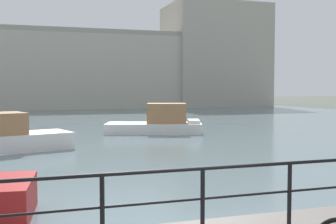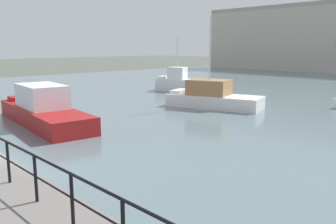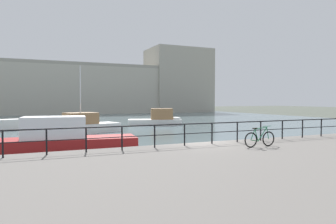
{
  "view_description": "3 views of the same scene",
  "coord_description": "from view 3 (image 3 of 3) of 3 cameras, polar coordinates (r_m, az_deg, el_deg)",
  "views": [
    {
      "loc": [
        -2.42,
        -6.87,
        3.26
      ],
      "look_at": [
        2.16,
        7.24,
        2.4
      ],
      "focal_mm": 46.17,
      "sensor_mm": 36.0,
      "label": 1
    },
    {
      "loc": [
        12.08,
        -3.8,
        4.3
      ],
      "look_at": [
        1.61,
        6.39,
        1.61
      ],
      "focal_mm": 38.05,
      "sensor_mm": 36.0,
      "label": 2
    },
    {
      "loc": [
        -8.11,
        -13.9,
        3.17
      ],
      "look_at": [
        1.19,
        7.19,
        2.27
      ],
      "focal_mm": 32.48,
      "sensor_mm": 36.0,
      "label": 3
    }
  ],
  "objects": [
    {
      "name": "ground_plane",
      "position": [
        16.4,
        6.42,
        -8.92
      ],
      "size": [
        240.0,
        240.0,
        0.0
      ],
      "primitive_type": "plane",
      "color": "#4C5147"
    },
    {
      "name": "harbor_building",
      "position": [
        76.07,
        -11.93,
        4.52
      ],
      "size": [
        71.37,
        11.74,
        16.82
      ],
      "color": "#B2AD9E",
      "rests_on": "ground_plane"
    },
    {
      "name": "moored_harbor_tender",
      "position": [
        38.92,
        -1.98,
        -1.34
      ],
      "size": [
        7.17,
        4.59,
        2.1
      ],
      "rotation": [
        0.0,
        0.0,
        -0.32
      ],
      "color": "white",
      "rests_on": "water_basin"
    },
    {
      "name": "quay_promenade",
      "position": [
        11.31,
        23.63,
        -11.72
      ],
      "size": [
        56.0,
        13.0,
        0.95
      ],
      "primitive_type": "cube",
      "color": "slate",
      "rests_on": "ground_plane"
    },
    {
      "name": "parked_bicycle",
      "position": [
        15.06,
        16.83,
        -4.83
      ],
      "size": [
        1.77,
        0.09,
        0.98
      ],
      "rotation": [
        0.0,
        0.0,
        0.0
      ],
      "color": "black",
      "rests_on": "quay_promenade"
    },
    {
      "name": "moored_green_narrowboat",
      "position": [
        19.0,
        -20.34,
        -5.03
      ],
      "size": [
        9.35,
        3.45,
        2.21
      ],
      "rotation": [
        0.0,
        0.0,
        3.03
      ],
      "color": "maroon",
      "rests_on": "water_basin"
    },
    {
      "name": "moored_cabin_cruiser",
      "position": [
        30.4,
        -15.6,
        -2.39
      ],
      "size": [
        7.08,
        4.37,
        6.47
      ],
      "rotation": [
        0.0,
        0.0,
        3.45
      ],
      "color": "white",
      "rests_on": "water_basin"
    },
    {
      "name": "water_basin",
      "position": [
        44.95,
        -13.36,
        -1.87
      ],
      "size": [
        80.0,
        60.0,
        0.01
      ],
      "primitive_type": "cube",
      "color": "slate",
      "rests_on": "ground_plane"
    },
    {
      "name": "quay_railing",
      "position": [
        14.82,
        3.12,
        -3.5
      ],
      "size": [
        25.07,
        0.07,
        1.08
      ],
      "color": "black",
      "rests_on": "quay_promenade"
    }
  ]
}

